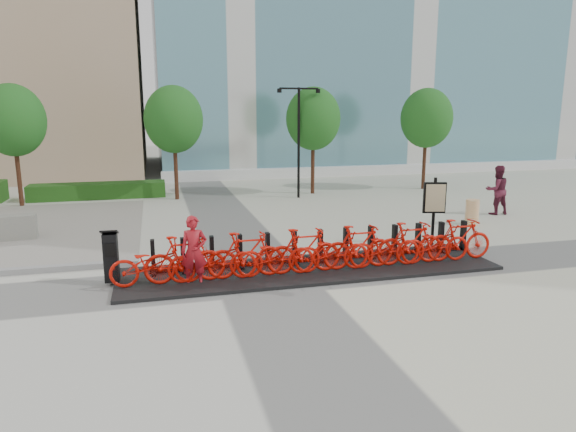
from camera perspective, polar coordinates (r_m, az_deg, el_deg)
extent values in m
plane|color=#BCBCA0|center=(12.63, -2.68, -6.93)|extent=(120.00, 120.00, 0.00)
cube|color=#3D6474|center=(41.91, 9.45, 22.59)|extent=(32.00, 16.00, 24.00)
cube|color=#1A4813|center=(25.31, -20.31, 2.66)|extent=(6.00, 1.20, 0.70)
cylinder|color=#512C1A|center=(24.48, -27.78, 4.46)|extent=(0.18, 0.18, 3.00)
ellipsoid|color=#196C1C|center=(24.35, -28.25, 9.36)|extent=(2.60, 2.60, 2.99)
cylinder|color=#512C1A|center=(23.86, -12.36, 5.39)|extent=(0.18, 0.18, 3.00)
ellipsoid|color=#196C1C|center=(23.73, -12.59, 10.44)|extent=(2.60, 2.60, 2.99)
cylinder|color=#512C1A|center=(24.99, 2.77, 5.93)|extent=(0.18, 0.18, 3.00)
ellipsoid|color=#196C1C|center=(24.86, 2.82, 10.75)|extent=(2.60, 2.60, 2.99)
cylinder|color=#512C1A|center=(27.38, 14.91, 6.07)|extent=(0.18, 0.18, 3.00)
ellipsoid|color=#196C1C|center=(27.27, 15.14, 10.46)|extent=(2.60, 2.60, 2.99)
cylinder|color=black|center=(23.66, 1.19, 8.04)|extent=(0.12, 0.12, 5.00)
cube|color=black|center=(23.51, 0.13, 14.00)|extent=(0.90, 0.08, 0.08)
cube|color=black|center=(23.75, 2.30, 13.96)|extent=(0.90, 0.08, 0.08)
cylinder|color=black|center=(23.39, -0.96, 13.76)|extent=(0.20, 0.20, 0.18)
cylinder|color=black|center=(23.89, 3.36, 13.70)|extent=(0.20, 0.20, 0.18)
cube|color=black|center=(13.21, 2.60, -5.90)|extent=(9.60, 2.40, 0.08)
imported|color=red|center=(12.16, -14.77, -5.15)|extent=(1.94, 0.68, 1.02)
imported|color=red|center=(12.16, -11.38, -4.72)|extent=(1.88, 0.53, 1.13)
imported|color=red|center=(12.23, -8.00, -4.77)|extent=(1.94, 0.68, 1.02)
imported|color=red|center=(12.31, -4.67, -4.31)|extent=(1.88, 0.53, 1.13)
imported|color=red|center=(12.47, -1.39, -4.34)|extent=(1.94, 0.68, 1.02)
imported|color=red|center=(12.63, 1.79, -3.86)|extent=(1.88, 0.53, 1.13)
imported|color=red|center=(12.86, 4.87, -3.87)|extent=(1.94, 0.68, 1.02)
imported|color=red|center=(13.10, 7.85, -3.39)|extent=(1.88, 0.53, 1.13)
imported|color=red|center=(13.40, 10.70, -3.39)|extent=(1.94, 0.68, 1.02)
imported|color=red|center=(13.70, 13.43, -2.93)|extent=(1.88, 0.53, 1.13)
imported|color=red|center=(14.07, 16.01, -2.93)|extent=(1.94, 0.68, 1.02)
imported|color=red|center=(14.43, 18.49, -2.49)|extent=(1.88, 0.53, 1.13)
cube|color=black|center=(12.68, -19.06, -4.40)|extent=(0.34, 0.30, 1.15)
cube|color=black|center=(12.53, -19.25, -1.70)|extent=(0.41, 0.35, 0.15)
cube|color=black|center=(12.48, -19.18, -3.59)|extent=(0.23, 0.03, 0.32)
imported|color=maroon|center=(12.05, -10.40, -3.90)|extent=(0.63, 0.44, 1.67)
imported|color=#571A2D|center=(21.60, 22.20, 2.69)|extent=(0.98, 0.78, 1.92)
cylinder|color=orange|center=(19.42, 19.78, 0.41)|extent=(0.55, 0.55, 0.90)
cube|color=gray|center=(18.41, -29.22, -1.20)|extent=(2.05, 0.77, 0.77)
cylinder|color=black|center=(16.05, 15.88, 0.49)|extent=(0.09, 0.09, 2.06)
cube|color=black|center=(15.98, 15.97, 1.97)|extent=(0.67, 0.27, 0.94)
cube|color=tan|center=(15.93, 16.07, 1.93)|extent=(0.56, 0.17, 0.82)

